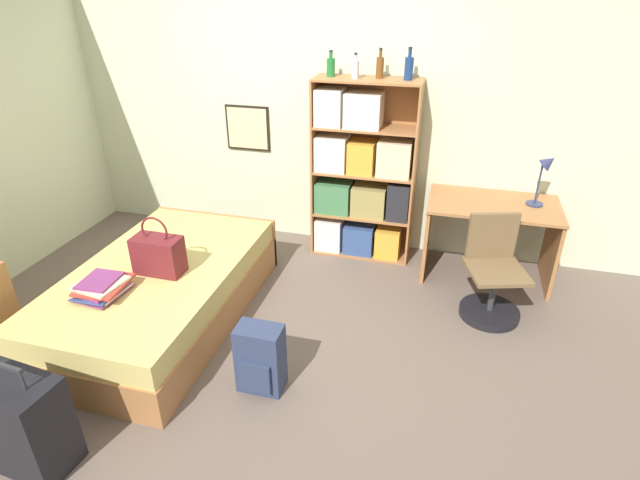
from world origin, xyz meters
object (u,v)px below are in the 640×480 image
at_px(bottle_green, 331,66).
at_px(backpack, 260,359).
at_px(book_stack_on_bed, 102,287).
at_px(bottle_clear, 380,67).
at_px(bottle_blue, 409,68).
at_px(bookcase, 360,179).
at_px(bed, 163,291).
at_px(desk, 490,226).
at_px(suitcase, 22,423).
at_px(desk_lamp, 546,170).
at_px(desk_chair, 491,286).
at_px(handbag, 158,254).
at_px(bottle_brown, 355,69).

height_order(bottle_green, backpack, bottle_green).
distance_m(book_stack_on_bed, bottle_clear, 2.74).
bearing_deg(bottle_blue, bookcase, -175.82).
xyz_separation_m(bed, bookcase, (1.26, 1.44, 0.53)).
distance_m(bottle_green, backpack, 2.50).
xyz_separation_m(bed, desk, (2.43, 1.30, 0.26)).
xyz_separation_m(suitcase, bottle_green, (0.96, 2.86, 1.43)).
distance_m(book_stack_on_bed, suitcase, 1.00).
relative_size(desk, backpack, 2.30).
xyz_separation_m(bed, bottle_clear, (1.38, 1.48, 1.50)).
relative_size(suitcase, bottle_clear, 2.92).
relative_size(desk_lamp, desk_chair, 0.57).
relative_size(bottle_clear, desk_lamp, 0.53).
bearing_deg(handbag, bottle_clear, 50.05).
distance_m(book_stack_on_bed, bookcase, 2.36).
bearing_deg(desk_chair, desk, 92.68).
xyz_separation_m(bookcase, backpack, (-0.24, -1.98, -0.52)).
relative_size(bed, desk, 1.87).
distance_m(handbag, bottle_brown, 2.16).
bearing_deg(backpack, bottle_clear, 79.91).
bearing_deg(desk_lamp, suitcase, -135.33).
height_order(bed, bottle_brown, bottle_brown).
height_order(bottle_green, bottle_clear, bottle_clear).
xyz_separation_m(book_stack_on_bed, backpack, (1.17, -0.10, -0.28)).
relative_size(bed, desk_lamp, 4.43).
height_order(bed, desk_chair, desk_chair).
xyz_separation_m(bed, bottle_brown, (1.19, 1.41, 1.49)).
xyz_separation_m(handbag, bottle_green, (0.89, 1.54, 1.11)).
bearing_deg(desk, handbag, -149.78).
bearing_deg(desk, bookcase, 173.29).
bearing_deg(backpack, bottle_blue, 73.34).
xyz_separation_m(bookcase, bottle_clear, (0.12, 0.04, 0.98)).
bearing_deg(bottle_clear, desk_lamp, -5.35).
relative_size(handbag, bottle_brown, 2.17).
distance_m(suitcase, desk, 3.64).
bearing_deg(suitcase, bottle_green, 71.48).
height_order(suitcase, backpack, suitcase).
distance_m(bed, desk_chair, 2.56).
bearing_deg(bottle_green, bottle_brown, -13.57).
xyz_separation_m(bed, backpack, (1.02, -0.54, 0.00)).
height_order(bottle_clear, desk_chair, bottle_clear).
bearing_deg(desk, bottle_green, 173.62).
height_order(bed, bookcase, bookcase).
distance_m(bed, handbag, 0.39).
distance_m(book_stack_on_bed, desk_lamp, 3.48).
xyz_separation_m(bookcase, bottle_brown, (-0.07, -0.03, 0.97)).
bearing_deg(suitcase, handbag, 87.07).
relative_size(suitcase, backpack, 1.49).
height_order(bookcase, desk_chair, bookcase).
bearing_deg(backpack, book_stack_on_bed, 175.23).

